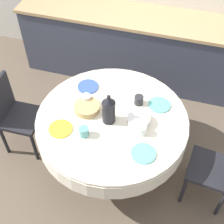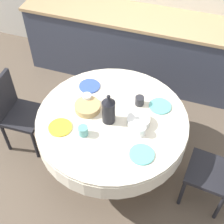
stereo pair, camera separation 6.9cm
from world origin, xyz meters
TOP-DOWN VIEW (x-y plane):
  - ground_plane at (0.00, 0.00)m, footprint 12.00×12.00m
  - kitchen_counter at (0.00, 1.49)m, footprint 3.24×0.64m
  - dining_table at (0.00, 0.00)m, footprint 1.44×1.44m
  - chair_left at (1.05, -0.11)m, footprint 0.44×0.44m
  - chair_right at (-1.06, -0.03)m, footprint 0.41×0.41m
  - plate_near_left at (-0.41, -0.26)m, footprint 0.22×0.22m
  - cup_near_left at (-0.18, -0.26)m, footprint 0.09×0.09m
  - plate_near_right at (0.37, -0.31)m, footprint 0.22×0.22m
  - cup_near_right at (0.30, -0.10)m, footprint 0.09×0.09m
  - plate_far_left at (-0.35, 0.33)m, footprint 0.22×0.22m
  - cup_far_left at (-0.30, 0.12)m, footprint 0.09×0.09m
  - plate_far_right at (0.39, 0.28)m, footprint 0.22×0.22m
  - cup_far_right at (0.19, 0.25)m, footprint 0.09×0.09m
  - coffee_carafe at (-0.02, -0.04)m, footprint 0.12×0.12m
  - bread_basket at (-0.26, 0.03)m, footprint 0.25×0.25m
  - fruit_bowl at (0.25, 0.01)m, footprint 0.21×0.21m

SIDE VIEW (x-z plane):
  - ground_plane at x=0.00m, z-range 0.00..0.00m
  - kitchen_counter at x=0.00m, z-range 0.00..0.93m
  - chair_left at x=1.05m, z-range 0.05..0.95m
  - chair_right at x=-1.06m, z-range 0.05..0.95m
  - dining_table at x=0.00m, z-range 0.24..0.97m
  - plate_near_left at x=-0.41m, z-range 0.73..0.74m
  - plate_near_right at x=0.37m, z-range 0.73..0.74m
  - plate_far_left at x=-0.35m, z-range 0.73..0.74m
  - plate_far_right at x=0.39m, z-range 0.73..0.74m
  - bread_basket at x=-0.26m, z-range 0.73..0.79m
  - fruit_bowl at x=0.25m, z-range 0.73..0.80m
  - cup_near_left at x=-0.18m, z-range 0.73..0.82m
  - cup_near_right at x=0.30m, z-range 0.73..0.82m
  - cup_far_left at x=-0.30m, z-range 0.73..0.82m
  - cup_far_right at x=0.19m, z-range 0.73..0.82m
  - coffee_carafe at x=-0.02m, z-range 0.71..1.03m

